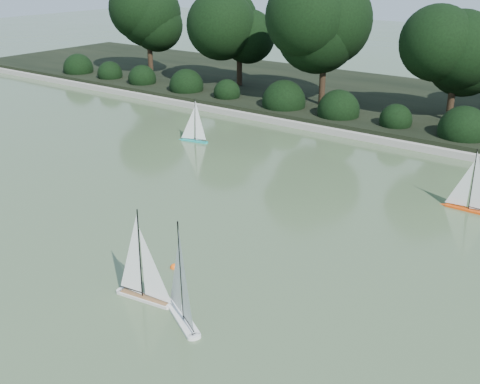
# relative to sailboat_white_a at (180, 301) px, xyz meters

# --- Properties ---
(ground) EXTENTS (80.00, 80.00, 0.00)m
(ground) POSITION_rel_sailboat_white_a_xyz_m (-1.30, 0.72, -0.26)
(ground) COLOR #405432
(ground) RESTS_ON ground
(pond_coping) EXTENTS (40.00, 0.35, 0.18)m
(pond_coping) POSITION_rel_sailboat_white_a_xyz_m (-1.30, 9.72, -0.17)
(pond_coping) COLOR gray
(pond_coping) RESTS_ON ground
(far_bank) EXTENTS (40.00, 8.00, 0.30)m
(far_bank) POSITION_rel_sailboat_white_a_xyz_m (-1.30, 13.72, -0.11)
(far_bank) COLOR black
(far_bank) RESTS_ON ground
(tree_line) EXTENTS (26.31, 3.93, 4.39)m
(tree_line) POSITION_rel_sailboat_white_a_xyz_m (-0.07, 12.16, 2.38)
(tree_line) COLOR black
(tree_line) RESTS_ON ground
(shrub_hedge) EXTENTS (29.10, 1.10, 1.10)m
(shrub_hedge) POSITION_rel_sailboat_white_a_xyz_m (-1.30, 10.62, 0.19)
(shrub_hedge) COLOR black
(shrub_hedge) RESTS_ON ground
(sailboat_white_a) EXTENTS (1.13, 0.73, 1.66)m
(sailboat_white_a) POSITION_rel_sailboat_white_a_xyz_m (0.00, 0.00, 0.00)
(sailboat_white_a) COLOR white
(sailboat_white_a) RESTS_ON ground
(sailboat_white_b) EXTENTS (1.14, 0.33, 1.55)m
(sailboat_white_b) POSITION_rel_sailboat_white_a_xyz_m (-0.66, 0.04, -0.02)
(sailboat_white_b) COLOR silver
(sailboat_white_b) RESTS_ON ground
(sailboat_orange) EXTENTS (1.02, 0.19, 1.40)m
(sailboat_orange) POSITION_rel_sailboat_white_a_xyz_m (1.99, 6.36, -0.04)
(sailboat_orange) COLOR #E3430B
(sailboat_orange) RESTS_ON ground
(sailboat_teal) EXTENTS (0.94, 0.32, 1.28)m
(sailboat_teal) POSITION_rel_sailboat_white_a_xyz_m (-5.60, 6.70, -0.06)
(sailboat_teal) COLOR teal
(sailboat_teal) RESTS_ON ground
(race_buoy) EXTENTS (0.14, 0.14, 0.14)m
(race_buoy) POSITION_rel_sailboat_white_a_xyz_m (-1.06, 1.02, -0.26)
(race_buoy) COLOR #FF570D
(race_buoy) RESTS_ON ground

